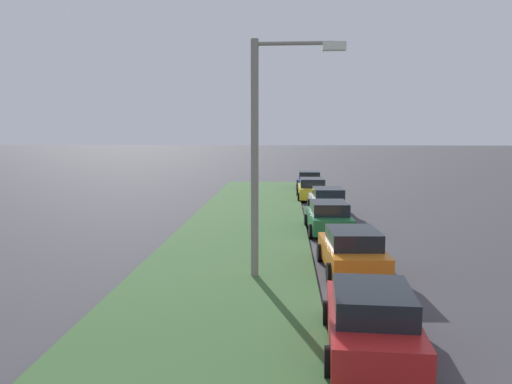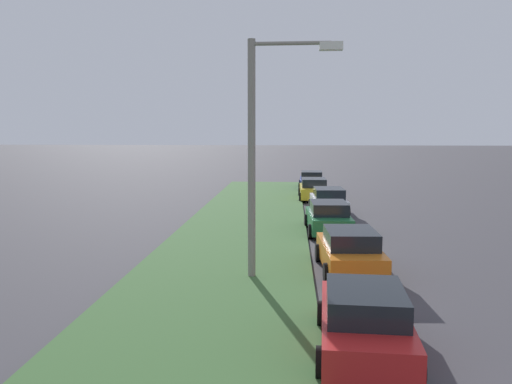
% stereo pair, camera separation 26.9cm
% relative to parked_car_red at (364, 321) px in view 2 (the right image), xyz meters
% --- Properties ---
extents(grass_median, '(60.00, 6.00, 0.12)m').
position_rel_parked_car_red_xyz_m(grass_median, '(5.45, 3.86, -0.66)').
color(grass_median, '#3D6633').
rests_on(grass_median, ground).
extents(parked_car_red, '(4.40, 2.21, 1.47)m').
position_rel_parked_car_red_xyz_m(parked_car_red, '(0.00, 0.00, 0.00)').
color(parked_car_red, red).
rests_on(parked_car_red, ground).
extents(parked_car_orange, '(4.38, 2.18, 1.47)m').
position_rel_parked_car_red_xyz_m(parked_car_orange, '(6.48, -0.39, 0.00)').
color(parked_car_orange, orange).
rests_on(parked_car_orange, ground).
extents(parked_car_green, '(4.37, 2.16, 1.47)m').
position_rel_parked_car_red_xyz_m(parked_car_green, '(13.18, -0.14, 0.00)').
color(parked_car_green, '#1E6B38').
rests_on(parked_car_green, ground).
extents(parked_car_white, '(4.37, 2.16, 1.47)m').
position_rel_parked_car_red_xyz_m(parked_car_white, '(18.83, -0.54, 0.00)').
color(parked_car_white, silver).
rests_on(parked_car_white, ground).
extents(parked_car_yellow, '(4.31, 2.04, 1.47)m').
position_rel_parked_car_red_xyz_m(parked_car_yellow, '(24.69, 0.06, 0.00)').
color(parked_car_yellow, gold).
rests_on(parked_car_yellow, ground).
extents(parked_car_blue, '(4.35, 2.12, 1.47)m').
position_rel_parked_car_red_xyz_m(parked_car_blue, '(30.70, -0.02, 0.00)').
color(parked_car_blue, '#23389E').
rests_on(parked_car_blue, ground).
extents(streetlight, '(0.37, 2.87, 7.50)m').
position_rel_parked_car_red_xyz_m(streetlight, '(5.41, 2.47, 3.67)').
color(streetlight, gray).
rests_on(streetlight, ground).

